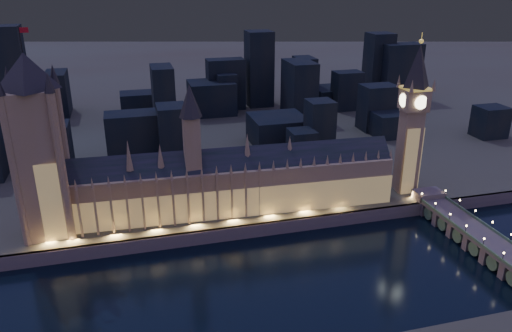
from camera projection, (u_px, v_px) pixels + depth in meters
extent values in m
plane|color=black|center=(275.00, 276.00, 250.68)|extent=(2000.00, 2000.00, 0.00)
cube|color=#453B2E|center=(169.00, 73.00, 716.21)|extent=(2000.00, 960.00, 8.00)
cube|color=#535056|center=(254.00, 231.00, 286.03)|extent=(2000.00, 2.50, 8.00)
cube|color=#8E7250|center=(228.00, 189.00, 295.77)|extent=(200.67, 28.49, 28.00)
cube|color=tan|center=(232.00, 204.00, 288.41)|extent=(200.00, 0.50, 18.00)
cube|color=black|center=(227.00, 163.00, 289.51)|extent=(200.51, 24.76, 16.26)
cube|color=#8E7250|center=(192.00, 144.00, 279.91)|extent=(9.00, 9.00, 32.00)
cone|color=#232228|center=(190.00, 101.00, 270.71)|extent=(13.00, 13.00, 18.00)
cube|color=#8E7250|center=(46.00, 218.00, 262.18)|extent=(1.20, 1.20, 28.00)
cone|color=#8E7250|center=(41.00, 188.00, 256.46)|extent=(2.00, 2.00, 6.00)
cube|color=#8E7250|center=(63.00, 216.00, 264.18)|extent=(1.20, 1.20, 28.00)
cone|color=#8E7250|center=(58.00, 186.00, 258.46)|extent=(2.00, 2.00, 6.00)
cube|color=#8E7250|center=(79.00, 214.00, 266.19)|extent=(1.20, 1.20, 28.00)
cone|color=#8E7250|center=(75.00, 184.00, 260.47)|extent=(2.00, 2.00, 6.00)
cube|color=#8E7250|center=(96.00, 212.00, 268.19)|extent=(1.20, 1.20, 28.00)
cone|color=#8E7250|center=(92.00, 183.00, 262.47)|extent=(2.00, 2.00, 6.00)
cube|color=#8E7250|center=(112.00, 210.00, 270.20)|extent=(1.20, 1.20, 28.00)
cone|color=#8E7250|center=(108.00, 181.00, 264.48)|extent=(2.00, 2.00, 6.00)
cube|color=#8E7250|center=(128.00, 208.00, 272.21)|extent=(1.20, 1.20, 28.00)
cone|color=#8E7250|center=(124.00, 179.00, 266.49)|extent=(2.00, 2.00, 6.00)
cube|color=#8E7250|center=(143.00, 207.00, 274.21)|extent=(1.20, 1.20, 28.00)
cone|color=#8E7250|center=(140.00, 178.00, 268.49)|extent=(2.00, 2.00, 6.00)
cube|color=#8E7250|center=(158.00, 205.00, 276.22)|extent=(1.20, 1.20, 28.00)
cone|color=#8E7250|center=(156.00, 176.00, 270.50)|extent=(2.00, 2.00, 6.00)
cube|color=#8E7250|center=(174.00, 203.00, 278.23)|extent=(1.20, 1.20, 28.00)
cone|color=#8E7250|center=(171.00, 175.00, 272.51)|extent=(2.00, 2.00, 6.00)
cube|color=#8E7250|center=(188.00, 202.00, 280.23)|extent=(1.20, 1.20, 28.00)
cone|color=#8E7250|center=(187.00, 173.00, 274.51)|extent=(2.00, 2.00, 6.00)
cube|color=#8E7250|center=(203.00, 200.00, 282.24)|extent=(1.20, 1.20, 28.00)
cone|color=#8E7250|center=(202.00, 172.00, 276.52)|extent=(2.00, 2.00, 6.00)
cube|color=#8E7250|center=(218.00, 198.00, 284.24)|extent=(1.20, 1.20, 28.00)
cone|color=#8E7250|center=(216.00, 170.00, 278.53)|extent=(2.00, 2.00, 6.00)
cube|color=#8E7250|center=(232.00, 197.00, 286.25)|extent=(1.20, 1.20, 28.00)
cone|color=#8E7250|center=(231.00, 169.00, 280.53)|extent=(2.00, 2.00, 6.00)
cube|color=#8E7250|center=(246.00, 195.00, 288.26)|extent=(1.20, 1.20, 28.00)
cone|color=#8E7250|center=(245.00, 167.00, 282.54)|extent=(2.00, 2.00, 6.00)
cube|color=#8E7250|center=(260.00, 193.00, 290.26)|extent=(1.20, 1.20, 28.00)
cone|color=#8E7250|center=(260.00, 166.00, 284.54)|extent=(2.00, 2.00, 6.00)
cube|color=#8E7250|center=(273.00, 192.00, 292.27)|extent=(1.20, 1.20, 28.00)
cone|color=#8E7250|center=(274.00, 165.00, 286.55)|extent=(2.00, 2.00, 6.00)
cube|color=#8E7250|center=(287.00, 190.00, 294.28)|extent=(1.20, 1.20, 28.00)
cone|color=#8E7250|center=(287.00, 163.00, 288.56)|extent=(2.00, 2.00, 6.00)
cube|color=#8E7250|center=(300.00, 189.00, 296.28)|extent=(1.20, 1.20, 28.00)
cone|color=#8E7250|center=(301.00, 162.00, 290.56)|extent=(2.00, 2.00, 6.00)
cube|color=#8E7250|center=(313.00, 187.00, 298.29)|extent=(1.20, 1.20, 28.00)
cone|color=#8E7250|center=(314.00, 161.00, 292.57)|extent=(2.00, 2.00, 6.00)
cube|color=#8E7250|center=(326.00, 186.00, 300.29)|extent=(1.20, 1.20, 28.00)
cone|color=#8E7250|center=(327.00, 159.00, 294.58)|extent=(2.00, 2.00, 6.00)
cube|color=#8E7250|center=(339.00, 185.00, 302.30)|extent=(1.20, 1.20, 28.00)
cone|color=#8E7250|center=(340.00, 158.00, 296.58)|extent=(2.00, 2.00, 6.00)
cube|color=#8E7250|center=(352.00, 183.00, 304.31)|extent=(1.20, 1.20, 28.00)
cone|color=#8E7250|center=(353.00, 157.00, 298.59)|extent=(2.00, 2.00, 6.00)
cube|color=#8E7250|center=(364.00, 182.00, 306.31)|extent=(1.20, 1.20, 28.00)
cone|color=#8E7250|center=(366.00, 155.00, 300.59)|extent=(2.00, 2.00, 6.00)
cube|color=#8E7250|center=(376.00, 180.00, 308.32)|extent=(1.20, 1.20, 28.00)
cone|color=#8E7250|center=(379.00, 154.00, 302.60)|extent=(2.00, 2.00, 6.00)
cube|color=#8E7250|center=(389.00, 179.00, 310.33)|extent=(1.20, 1.20, 28.00)
cone|color=#8E7250|center=(391.00, 153.00, 304.61)|extent=(2.00, 2.00, 6.00)
cone|color=#8E7250|center=(129.00, 155.00, 272.59)|extent=(4.40, 4.40, 18.00)
cone|color=#8E7250|center=(160.00, 156.00, 277.42)|extent=(4.40, 4.40, 14.00)
cone|color=#8E7250|center=(247.00, 146.00, 289.09)|extent=(4.40, 4.40, 16.00)
cone|color=#8E7250|center=(290.00, 146.00, 296.08)|extent=(4.40, 4.40, 12.00)
cube|color=#8E7250|center=(42.00, 164.00, 262.18)|extent=(24.89, 24.89, 80.16)
cube|color=tan|center=(44.00, 204.00, 258.78)|extent=(22.00, 0.50, 44.00)
cone|color=#232228|center=(26.00, 71.00, 244.12)|extent=(31.68, 31.68, 18.00)
cylinder|color=black|center=(20.00, 40.00, 238.60)|extent=(0.50, 0.50, 12.00)
cube|color=#A90E1B|center=(24.00, 30.00, 237.47)|extent=(4.00, 0.15, 2.50)
cylinder|color=#8E7250|center=(15.00, 174.00, 249.66)|extent=(4.40, 4.40, 80.16)
cylinder|color=#8E7250|center=(23.00, 159.00, 269.41)|extent=(4.40, 4.40, 80.16)
cone|color=#232228|center=(7.00, 76.00, 252.82)|extent=(5.20, 5.20, 10.00)
cylinder|color=#8E7250|center=(62.00, 170.00, 254.95)|extent=(4.40, 4.40, 80.16)
cone|color=#232228|center=(48.00, 83.00, 238.36)|extent=(5.20, 5.20, 10.00)
cylinder|color=#8E7250|center=(66.00, 155.00, 274.71)|extent=(4.40, 4.40, 80.16)
cone|color=#232228|center=(53.00, 74.00, 258.12)|extent=(5.20, 5.20, 10.00)
cube|color=#8E7250|center=(408.00, 151.00, 319.42)|extent=(13.52, 13.52, 54.34)
cube|color=tan|center=(413.00, 162.00, 315.75)|extent=(12.00, 0.50, 44.00)
cube|color=#8E7250|center=(414.00, 100.00, 307.02)|extent=(15.00, 15.00, 13.02)
cube|color=#F2C64C|center=(416.00, 88.00, 304.40)|extent=(15.75, 15.75, 1.20)
cone|color=#232228|center=(418.00, 66.00, 299.40)|extent=(18.00, 18.00, 26.00)
sphere|color=#F2C64C|center=(421.00, 41.00, 294.06)|extent=(2.80, 2.80, 2.80)
cylinder|color=#F2C64C|center=(422.00, 37.00, 293.14)|extent=(0.40, 0.40, 5.00)
cylinder|color=#FFF2BF|center=(421.00, 103.00, 300.06)|extent=(8.40, 0.50, 8.40)
cylinder|color=#FFF2BF|center=(408.00, 97.00, 313.98)|extent=(8.40, 0.50, 8.40)
cylinder|color=#FFF2BF|center=(403.00, 100.00, 305.15)|extent=(0.50, 8.40, 8.40)
cylinder|color=#FFF2BF|center=(425.00, 99.00, 308.89)|extent=(0.50, 8.40, 8.40)
cone|color=#8E7250|center=(412.00, 86.00, 294.61)|extent=(2.60, 2.60, 8.00)
cone|color=#8E7250|center=(399.00, 81.00, 308.08)|extent=(2.60, 2.60, 8.00)
cone|color=#8E7250|center=(434.00, 85.00, 298.22)|extent=(2.60, 2.60, 8.00)
cone|color=#8E7250|center=(420.00, 80.00, 311.69)|extent=(2.60, 2.60, 8.00)
cube|color=#535056|center=(487.00, 239.00, 265.95)|extent=(17.42, 100.00, 1.60)
cube|color=#3E5541|center=(474.00, 239.00, 263.44)|extent=(0.80, 100.00, 1.60)
cube|color=#3E5541|center=(500.00, 235.00, 267.44)|extent=(0.80, 100.00, 1.60)
cube|color=#535056|center=(428.00, 198.00, 315.62)|extent=(17.42, 12.00, 9.50)
cylinder|color=black|center=(503.00, 257.00, 243.53)|extent=(0.30, 0.30, 4.40)
sphere|color=#FFD88C|center=(504.00, 253.00, 242.68)|extent=(1.00, 1.00, 1.00)
cube|color=#535056|center=(494.00, 254.00, 261.44)|extent=(15.68, 4.00, 9.50)
cylinder|color=black|center=(483.00, 243.00, 256.36)|extent=(0.30, 0.30, 4.40)
sphere|color=#FFD88C|center=(484.00, 239.00, 255.51)|extent=(1.00, 1.00, 1.00)
cylinder|color=black|center=(511.00, 238.00, 260.36)|extent=(0.30, 0.30, 4.40)
sphere|color=#FFD88C|center=(511.00, 235.00, 259.52)|extent=(1.00, 1.00, 1.00)
cube|color=#535056|center=(476.00, 241.00, 274.26)|extent=(15.68, 4.00, 9.50)
cylinder|color=black|center=(466.00, 230.00, 269.19)|extent=(0.30, 0.30, 4.40)
sphere|color=#FFD88C|center=(466.00, 226.00, 268.34)|extent=(1.00, 1.00, 1.00)
cylinder|color=black|center=(492.00, 226.00, 273.19)|extent=(0.30, 0.30, 4.40)
sphere|color=#FFD88C|center=(493.00, 222.00, 272.34)|extent=(1.00, 1.00, 1.00)
cube|color=#535056|center=(460.00, 229.00, 287.09)|extent=(15.68, 4.00, 9.50)
cylinder|color=black|center=(450.00, 218.00, 282.02)|extent=(0.30, 0.30, 4.40)
sphere|color=#FFD88C|center=(450.00, 214.00, 281.17)|extent=(1.00, 1.00, 1.00)
cylinder|color=black|center=(475.00, 214.00, 286.02)|extent=(0.30, 0.30, 4.40)
sphere|color=#FFD88C|center=(476.00, 211.00, 285.17)|extent=(1.00, 1.00, 1.00)
cube|color=#535056|center=(445.00, 218.00, 299.92)|extent=(15.68, 4.00, 9.50)
cylinder|color=black|center=(435.00, 207.00, 294.85)|extent=(0.30, 0.30, 4.40)
sphere|color=#FFD88C|center=(436.00, 203.00, 294.00)|extent=(1.00, 1.00, 1.00)
cylinder|color=black|center=(459.00, 204.00, 298.85)|extent=(0.30, 0.30, 4.40)
sphere|color=#FFD88C|center=(460.00, 200.00, 298.00)|extent=(1.00, 1.00, 1.00)
cube|color=#535056|center=(432.00, 208.00, 312.75)|extent=(15.68, 4.00, 9.50)
cylinder|color=black|center=(422.00, 197.00, 307.68)|extent=(0.30, 0.30, 4.40)
sphere|color=#FFD88C|center=(422.00, 194.00, 306.83)|extent=(1.00, 1.00, 1.00)
cylinder|color=black|center=(445.00, 194.00, 311.68)|extent=(0.30, 0.30, 4.40)
sphere|color=#FFD88C|center=(446.00, 191.00, 310.83)|extent=(1.00, 1.00, 1.00)
cylinder|color=#3E5541|center=(504.00, 261.00, 254.89)|extent=(15.33, 8.00, 8.00)
cylinder|color=#3E5541|center=(485.00, 247.00, 267.72)|extent=(15.33, 8.00, 8.00)
cylinder|color=#3E5541|center=(468.00, 234.00, 280.55)|extent=(15.33, 8.00, 8.00)
cylinder|color=#3E5541|center=(453.00, 223.00, 293.38)|extent=(15.33, 8.00, 8.00)
cylinder|color=#3E5541|center=(438.00, 212.00, 306.21)|extent=(15.33, 8.00, 8.00)
cube|color=black|center=(302.00, 145.00, 375.26)|extent=(19.03, 19.80, 24.00)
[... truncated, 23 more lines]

